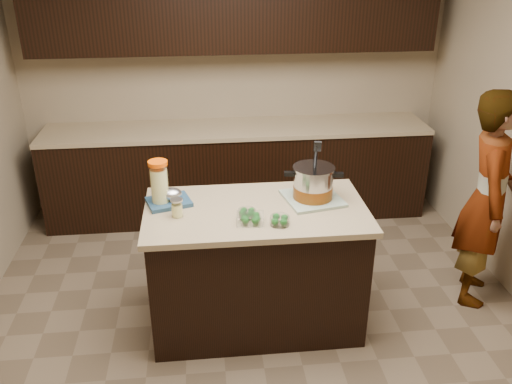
% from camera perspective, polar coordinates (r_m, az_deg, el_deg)
% --- Properties ---
extents(ground_plane, '(4.00, 4.00, 0.00)m').
position_cam_1_polar(ground_plane, '(4.04, 0.00, -13.22)').
color(ground_plane, brown).
rests_on(ground_plane, ground).
extents(room_shell, '(4.04, 4.04, 2.72)m').
position_cam_1_polar(room_shell, '(3.26, 0.00, 11.12)').
color(room_shell, tan).
rests_on(room_shell, ground).
extents(back_cabinets, '(3.60, 0.63, 2.33)m').
position_cam_1_polar(back_cabinets, '(5.14, -2.07, 7.44)').
color(back_cabinets, black).
rests_on(back_cabinets, ground).
extents(island, '(1.46, 0.81, 0.90)m').
position_cam_1_polar(island, '(3.77, 0.00, -7.83)').
color(island, black).
rests_on(island, ground).
extents(dish_towel, '(0.43, 0.43, 0.02)m').
position_cam_1_polar(dish_towel, '(3.68, 5.96, -0.67)').
color(dish_towel, '#51795B').
rests_on(dish_towel, island).
extents(stock_pot, '(0.39, 0.32, 0.40)m').
position_cam_1_polar(stock_pot, '(3.64, 6.04, 0.79)').
color(stock_pot, '#B7B7BC').
rests_on(stock_pot, dish_towel).
extents(lemonade_pitcher, '(0.14, 0.14, 0.31)m').
position_cam_1_polar(lemonade_pitcher, '(3.59, -10.13, 0.71)').
color(lemonade_pitcher, '#EFED92').
rests_on(lemonade_pitcher, island).
extents(mason_jar, '(0.10, 0.10, 0.13)m').
position_cam_1_polar(mason_jar, '(3.46, -8.32, -1.69)').
color(mason_jar, '#EFED92').
rests_on(mason_jar, island).
extents(broccoli_tub_left, '(0.13, 0.13, 0.05)m').
position_cam_1_polar(broccoli_tub_left, '(3.43, -0.96, -2.30)').
color(broccoli_tub_left, silver).
rests_on(broccoli_tub_left, island).
extents(broccoli_tub_right, '(0.14, 0.14, 0.06)m').
position_cam_1_polar(broccoli_tub_right, '(3.34, 2.52, -3.05)').
color(broccoli_tub_right, silver).
rests_on(broccoli_tub_right, island).
extents(broccoli_tub_rect, '(0.18, 0.14, 0.06)m').
position_cam_1_polar(broccoli_tub_rect, '(3.36, -0.60, -2.88)').
color(broccoli_tub_rect, silver).
rests_on(broccoli_tub_rect, island).
extents(blue_tray, '(0.33, 0.29, 0.10)m').
position_cam_1_polar(blue_tray, '(3.64, -9.06, -0.71)').
color(blue_tray, navy).
rests_on(blue_tray, island).
extents(person, '(0.59, 0.69, 1.61)m').
position_cam_1_polar(person, '(4.22, 23.19, -0.75)').
color(person, gray).
rests_on(person, ground).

